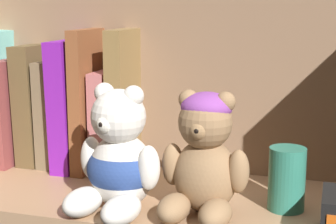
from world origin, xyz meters
The scene contains 12 objects.
shelf_board centered at (0.00, 0.00, 1.00)cm, with size 66.12×24.04×2.00cm, color #A87F5B.
shelf_back_panel centered at (0.00, 12.62, 15.89)cm, with size 68.52×1.20×31.78cm, color #88674D.
book_1 centered at (-26.61, 9.11, 10.38)cm, with size 2.92×13.34×16.77cm, color brown.
book_2 centered at (-22.98, 9.11, 11.55)cm, with size 3.34×9.21×19.10cm, color brown.
book_3 centered at (-19.40, 9.11, 10.38)cm, with size 2.82×9.45×16.75cm, color brown.
book_4 centered at (-15.93, 9.11, 12.04)cm, with size 3.12×12.96×20.07cm, color purple.
book_5 centered at (-12.87, 9.11, 12.90)cm, with size 2.01×12.99×21.81cm, color brown.
book_6 centered at (-10.11, 9.11, 9.76)cm, with size 2.52×10.64×15.53cm, color #BD6A6A.
book_7 centered at (-7.10, 9.11, 12.94)cm, with size 2.51×11.66×21.88cm, color olive.
teddy_bear_larger centered at (-2.07, -6.76, 8.26)cm, with size 12.02×12.76×15.93cm.
teddy_bear_smaller centered at (8.51, -5.12, 9.29)cm, with size 11.25×11.47×15.36cm.
pillar_candle centered at (18.13, -0.71, 6.02)cm, with size 4.61×4.61×8.04cm, color #2D7A66.
Camera 1 is at (23.19, -67.63, 27.80)cm, focal length 58.42 mm.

